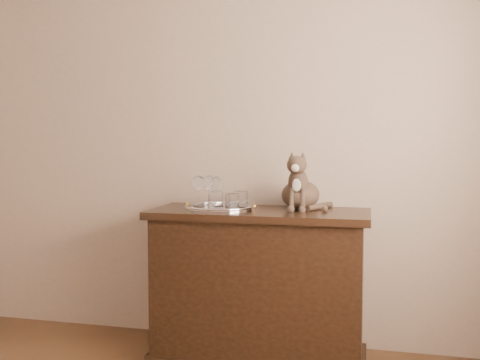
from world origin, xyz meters
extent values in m
cube|color=tan|center=(0.00, 2.25, 1.35)|extent=(4.00, 0.10, 2.70)
cylinder|color=silver|center=(0.37, 1.96, 0.85)|extent=(0.40, 0.40, 0.01)
cylinder|color=silver|center=(0.46, 1.88, 0.90)|extent=(0.08, 0.08, 0.09)
cylinder|color=silver|center=(0.37, 1.87, 0.90)|extent=(0.08, 0.08, 0.09)
cylinder|color=silver|center=(0.48, 1.99, 0.90)|extent=(0.08, 0.08, 0.09)
camera|label=1|loc=(1.19, -0.93, 1.22)|focal=40.00mm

